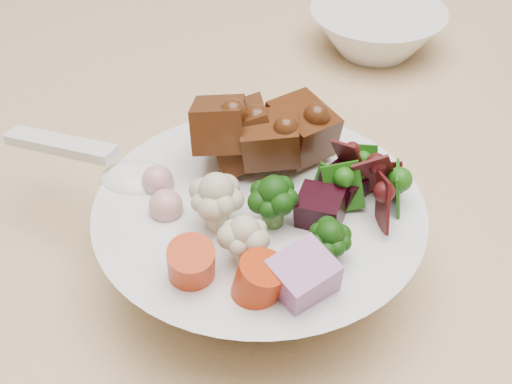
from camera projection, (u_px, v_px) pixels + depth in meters
chair_far at (477, 84)px, 1.42m from camera, size 0.43×0.43×0.88m
food_bowl at (262, 235)px, 0.56m from camera, size 0.25×0.25×0.14m
soup_spoon at (116, 170)px, 0.57m from camera, size 0.16×0.09×0.03m
side_bowl at (376, 30)px, 0.84m from camera, size 0.16×0.16×0.05m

